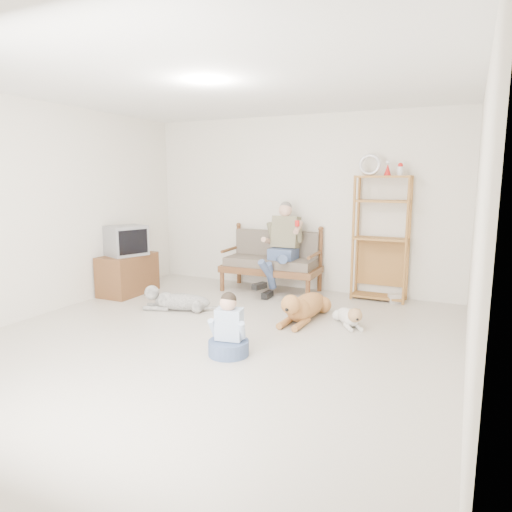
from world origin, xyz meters
The scene contains 16 objects.
floor centered at (0.00, 0.00, 0.00)m, with size 5.50×5.50×0.00m, color silver.
ceiling centered at (0.00, 0.00, 2.70)m, with size 5.50×5.50×0.00m, color white.
wall_back centered at (0.00, 2.75, 1.35)m, with size 5.00×5.00×0.00m, color silver.
wall_left centered at (-2.50, 0.00, 1.35)m, with size 5.50×5.50×0.00m, color silver.
wall_right centered at (2.50, 0.00, 1.35)m, with size 5.50×5.50×0.00m, color silver.
loveseat centered at (-0.30, 2.42, 0.49)m, with size 1.51×0.73×0.95m.
man centered at (-0.10, 2.19, 0.64)m, with size 0.53×0.76×1.23m.
etagere centered at (1.32, 2.55, 0.92)m, with size 0.79×0.35×2.09m.
book_stack centered at (1.57, 2.49, 0.06)m, with size 0.19×0.14×0.12m, color silver.
tv_stand centered at (-2.23, 1.29, 0.30)m, with size 0.51×0.90×0.60m.
crt_tv centered at (-2.19, 1.26, 0.82)m, with size 0.59×0.66×0.45m.
wall_outlet centered at (-1.25, 2.73, 0.30)m, with size 0.12×0.02×0.08m, color silver.
golden_retriever centered at (0.65, 1.18, 0.17)m, with size 0.38×1.35×0.41m.
shaggy_dog centered at (-1.05, 0.84, 0.13)m, with size 1.06×0.48×0.33m.
terrier centered at (1.23, 1.17, 0.11)m, with size 0.46×0.61×0.27m.
child centered at (0.35, -0.24, 0.23)m, with size 0.41×0.41×0.64m.
Camera 1 is at (2.43, -4.05, 1.74)m, focal length 32.00 mm.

